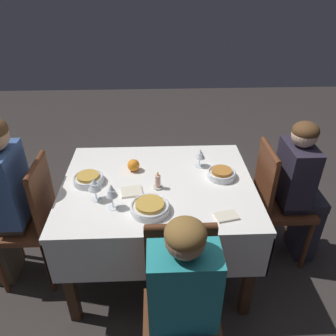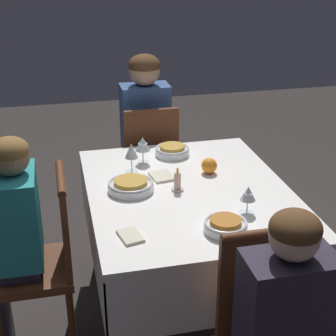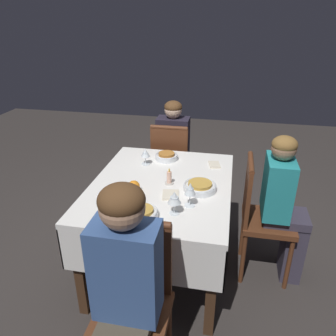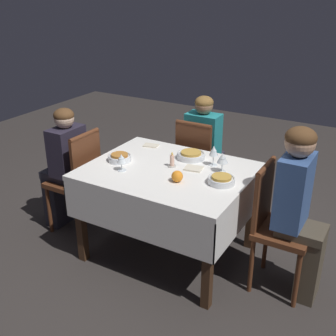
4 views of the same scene
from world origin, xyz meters
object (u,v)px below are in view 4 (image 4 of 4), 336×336
person_child_dark (63,164)px  wine_glass_west (121,159)px  bowl_north (191,155)px  dining_table (168,182)px  candle_centerpiece (172,162)px  napkin_spare_side (193,168)px  chair_west (78,177)px  chair_north (198,162)px  orange_fruit (177,176)px  wine_glass_north (214,151)px  wine_glass_east (223,158)px  bowl_west (120,157)px  bowl_east (221,180)px  napkin_red_folded (151,145)px  chair_east (276,222)px  person_adult_denim (300,205)px  person_child_teal (205,148)px

person_child_dark → wine_glass_west: 0.73m
person_child_dark → bowl_north: 1.09m
dining_table → candle_centerpiece: size_ratio=10.22×
dining_table → napkin_spare_side: napkin_spare_side is taller
chair_west → bowl_north: chair_west is taller
chair_north → orange_fruit: 0.92m
wine_glass_north → candle_centerpiece: wine_glass_north is taller
wine_glass_east → bowl_west: wine_glass_east is taller
bowl_east → napkin_red_folded: bearing=155.6°
bowl_north → napkin_spare_side: (0.11, -0.18, -0.02)m
wine_glass_west → candle_centerpiece: 0.38m
wine_glass_north → napkin_spare_side: (-0.10, -0.14, -0.11)m
bowl_east → wine_glass_north: wine_glass_north is taller
bowl_west → candle_centerpiece: size_ratio=1.53×
chair_east → wine_glass_north: bearing=71.0°
wine_glass_west → orange_fruit: (0.44, 0.04, -0.05)m
chair_east → orange_fruit: size_ratio=11.38×
chair_west → bowl_east: size_ratio=4.85×
bowl_east → chair_west: bearing=-177.1°
person_child_dark → candle_centerpiece: bearing=98.3°
chair_east → bowl_east: 0.46m
wine_glass_east → wine_glass_west: (-0.64, -0.34, -0.01)m
napkin_red_folded → orange_fruit: bearing=-43.1°
chair_north → napkin_red_folded: (-0.27, -0.36, 0.23)m
person_adult_denim → napkin_red_folded: size_ratio=8.90×
dining_table → bowl_east: size_ratio=6.33×
wine_glass_east → napkin_red_folded: (-0.73, 0.18, -0.10)m
bowl_north → wine_glass_north: wine_glass_north is taller
dining_table → person_adult_denim: size_ratio=1.00×
dining_table → wine_glass_north: (0.25, 0.23, 0.22)m
dining_table → bowl_north: bowl_north is taller
bowl_east → wine_glass_west: size_ratio=1.46×
chair_east → chair_north: 1.12m
bowl_north → wine_glass_west: 0.57m
napkin_red_folded → wine_glass_east: bearing=-14.3°
chair_north → person_child_teal: (0.00, 0.15, 0.09)m
candle_centerpiece → chair_east: bearing=-1.1°
wine_glass_north → chair_east: bearing=-19.0°
person_child_dark → orange_fruit: person_child_dark is taller
bowl_west → napkin_red_folded: size_ratio=1.33×
person_adult_denim → person_child_teal: size_ratio=1.09×
person_child_dark → orange_fruit: size_ratio=13.52×
wine_glass_north → wine_glass_west: (-0.54, -0.42, -0.02)m
chair_east → bowl_west: size_ratio=5.10×
person_child_dark → bowl_east: size_ratio=5.76×
bowl_north → person_adult_denim: bearing=-14.3°
chair_west → person_child_dark: 0.17m
chair_east → napkin_red_folded: chair_east is taller
chair_north → chair_west: same height
chair_east → orange_fruit: chair_east is taller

